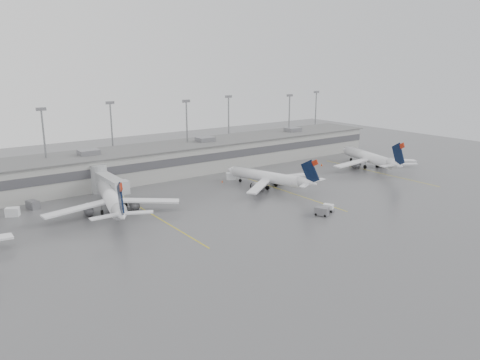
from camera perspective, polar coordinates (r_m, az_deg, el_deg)
ground at (r=88.86m, az=7.34°, el=-6.55°), size 260.00×260.00×0.00m
terminal at (r=134.16m, az=-9.69°, el=2.36°), size 152.00×17.00×9.45m
light_masts at (r=137.95m, az=-10.89°, el=5.95°), size 142.40×8.00×20.60m
jet_bridge_right at (r=115.51m, az=-16.11°, el=-0.09°), size 4.00×17.20×7.00m
stand_markings at (r=106.60m, az=-1.47°, el=-2.86°), size 105.25×40.00×0.01m
jet_mid_left at (r=102.57m, az=-15.40°, el=-2.23°), size 27.61×31.28×10.25m
jet_mid_right at (r=118.96m, az=3.72°, el=0.35°), size 24.19×27.51×9.13m
jet_far_right at (r=146.69m, az=15.65°, el=2.64°), size 26.71×30.39×10.12m
baggage_tug at (r=102.65m, az=10.70°, el=-3.44°), size 2.41×2.87×1.59m
baggage_cart at (r=99.56m, az=9.93°, el=-3.78°), size 2.60×3.18×1.78m
gse_uld_a at (r=108.56m, az=-26.00°, el=-3.53°), size 3.11×2.69×1.85m
gse_uld_b at (r=115.09m, az=-14.62°, el=-1.62°), size 2.34×1.61×1.62m
gse_uld_c at (r=127.91m, az=-1.09°, el=0.49°), size 3.07×2.65×1.83m
gse_loader at (r=112.10m, az=-23.95°, el=-2.77°), size 2.65×3.38×1.85m
cone_b at (r=108.88m, az=-15.54°, el=-2.84°), size 0.45×0.45×0.71m
cone_c at (r=124.87m, az=-2.18°, el=-0.16°), size 0.38×0.38×0.60m
cone_d at (r=146.65m, az=9.93°, el=1.86°), size 0.50×0.50×0.80m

